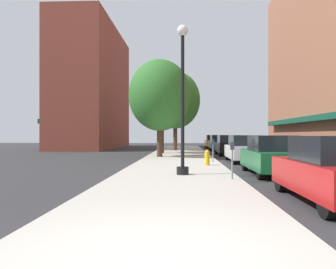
{
  "coord_description": "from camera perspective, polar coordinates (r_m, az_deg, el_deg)",
  "views": [
    {
      "loc": [
        0.34,
        -4.38,
        1.69
      ],
      "look_at": [
        -0.91,
        22.22,
        1.71
      ],
      "focal_mm": 35.53,
      "sensor_mm": 36.0,
      "label": 1
    }
  ],
  "objects": [
    {
      "name": "car_white",
      "position": [
        20.82,
        12.82,
        -2.46
      ],
      "size": [
        1.8,
        4.3,
        1.66
      ],
      "rotation": [
        0.0,
        0.0,
        -0.01
      ],
      "color": "black",
      "rests_on": "ground"
    },
    {
      "name": "parking_meter_near",
      "position": [
        19.52,
        7.72,
        -2.21
      ],
      "size": [
        0.14,
        0.09,
        1.31
      ],
      "color": "slate",
      "rests_on": "sidewalk_slab"
    },
    {
      "name": "parking_meter_far",
      "position": [
        11.91,
        10.96,
        -3.6
      ],
      "size": [
        0.14,
        0.09,
        1.31
      ],
      "color": "slate",
      "rests_on": "sidewalk_slab"
    },
    {
      "name": "fire_hydrant",
      "position": [
        17.21,
        6.73,
        -3.93
      ],
      "size": [
        0.33,
        0.26,
        0.79
      ],
      "color": "gold",
      "rests_on": "sidewalk_slab"
    },
    {
      "name": "sidewalk_slab",
      "position": [
        23.44,
        1.86,
        -4.02
      ],
      "size": [
        4.8,
        50.0,
        0.12
      ],
      "primitive_type": "cube",
      "color": "#B7B2A8",
      "rests_on": "ground"
    },
    {
      "name": "tree_near",
      "position": [
        28.64,
        -1.1,
        6.23
      ],
      "size": [
        4.1,
        4.1,
        7.07
      ],
      "color": "#422D1E",
      "rests_on": "sidewalk_slab"
    },
    {
      "name": "car_black",
      "position": [
        27.89,
        10.23,
        -1.85
      ],
      "size": [
        1.8,
        4.3,
        1.66
      ],
      "rotation": [
        0.0,
        0.0,
        0.03
      ],
      "color": "black",
      "rests_on": "ground"
    },
    {
      "name": "car_yellow",
      "position": [
        42.22,
        7.66,
        -1.23
      ],
      "size": [
        1.8,
        4.3,
        1.66
      ],
      "rotation": [
        0.0,
        0.0,
        -0.03
      ],
      "color": "black",
      "rests_on": "ground"
    },
    {
      "name": "building_far_background",
      "position": [
        43.29,
        -12.65,
        7.61
      ],
      "size": [
        6.8,
        18.0,
        14.94
      ],
      "color": "brown",
      "rests_on": "ground"
    },
    {
      "name": "car_green",
      "position": [
        14.63,
        17.2,
        -3.48
      ],
      "size": [
        1.8,
        4.3,
        1.66
      ],
      "rotation": [
        0.0,
        0.0,
        -0.02
      ],
      "color": "black",
      "rests_on": "ground"
    },
    {
      "name": "tree_mid",
      "position": [
        23.88,
        -1.43,
        6.72
      ],
      "size": [
        4.44,
        4.44,
        6.94
      ],
      "color": "#422D1E",
      "rests_on": "sidewalk_slab"
    },
    {
      "name": "tree_far",
      "position": [
        33.7,
        1.25,
        5.91
      ],
      "size": [
        5.01,
        5.01,
        7.95
      ],
      "color": "#422D1E",
      "rests_on": "sidewalk_slab"
    },
    {
      "name": "lamppost",
      "position": [
        13.19,
        2.52,
        6.55
      ],
      "size": [
        0.48,
        0.48,
        5.9
      ],
      "color": "black",
      "rests_on": "sidewalk_slab"
    },
    {
      "name": "car_red",
      "position": [
        9.15,
        26.39,
        -5.55
      ],
      "size": [
        1.8,
        4.3,
        1.66
      ],
      "rotation": [
        0.0,
        0.0,
        0.03
      ],
      "color": "black",
      "rests_on": "ground"
    },
    {
      "name": "car_blue",
      "position": [
        35.21,
        8.66,
        -1.47
      ],
      "size": [
        1.8,
        4.3,
        1.66
      ],
      "rotation": [
        0.0,
        0.0,
        0.03
      ],
      "color": "black",
      "rests_on": "ground"
    },
    {
      "name": "ground_plane",
      "position": [
        22.74,
        11.98,
        -4.3
      ],
      "size": [
        90.0,
        90.0,
        0.0
      ],
      "primitive_type": "plane",
      "color": "#2D2D30"
    }
  ]
}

